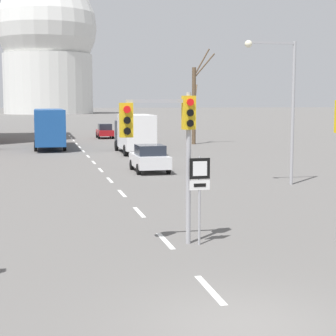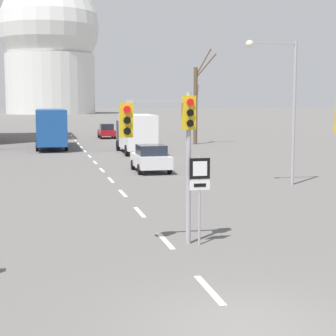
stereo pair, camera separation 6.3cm
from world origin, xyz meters
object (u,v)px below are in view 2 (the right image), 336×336
traffic_signal_centre_tall (166,130)px  sedan_near_right (44,126)px  street_lamp_right (284,95)px  sedan_mid_centre (151,158)px  city_bus (51,125)px  sedan_near_left (107,131)px  route_sign_post (200,185)px  delivery_truck (136,132)px

traffic_signal_centre_tall → sedan_near_right: size_ratio=1.05×
street_lamp_right → sedan_mid_centre: bearing=129.0°
street_lamp_right → city_bus: (-10.87, 25.75, -2.44)m
sedan_near_left → sedan_mid_centre: bearing=-91.7°
route_sign_post → city_bus: (-3.58, 36.27, 0.28)m
sedan_mid_centre → city_bus: (-5.47, 19.09, 1.24)m
sedan_mid_centre → delivery_truck: delivery_truck is taller
sedan_mid_centre → delivery_truck: (1.14, 12.14, 0.89)m
city_bus → street_lamp_right: bearing=-67.1°
sedan_mid_centre → sedan_near_right: bearing=97.3°
traffic_signal_centre_tall → sedan_near_left: traffic_signal_centre_tall is taller
sedan_near_left → delivery_truck: bearing=-89.5°
traffic_signal_centre_tall → street_lamp_right: (8.21, 10.29, 1.16)m
sedan_mid_centre → route_sign_post: bearing=-96.3°
street_lamp_right → city_bus: size_ratio=0.66×
sedan_near_left → delivery_truck: delivery_truck is taller
sedan_near_left → sedan_mid_centre: sedan_near_left is taller
route_sign_post → sedan_near_right: route_sign_post is taller
sedan_near_right → route_sign_post: bearing=-86.3°
street_lamp_right → delivery_truck: 19.48m
traffic_signal_centre_tall → delivery_truck: (3.96, 29.09, -1.63)m
route_sign_post → sedan_near_left: bearing=86.7°
traffic_signal_centre_tall → sedan_near_left: size_ratio=1.16×
sedan_mid_centre → street_lamp_right: bearing=-51.0°
street_lamp_right → traffic_signal_centre_tall: bearing=-128.6°
sedan_near_right → sedan_mid_centre: (6.00, -46.57, 0.02)m
traffic_signal_centre_tall → city_bus: bearing=94.2°
sedan_mid_centre → city_bus: size_ratio=0.36×
sedan_near_right → city_bus: city_bus is taller
sedan_mid_centre → sedan_near_left: bearing=88.3°
delivery_truck → sedan_near_right: bearing=101.7°
traffic_signal_centre_tall → sedan_near_left: 48.76m
street_lamp_right → sedan_near_left: bearing=96.6°
sedan_near_left → sedan_mid_centre: 31.61m
sedan_near_left → sedan_mid_centre: (-0.96, -31.59, -0.02)m
city_bus → traffic_signal_centre_tall: bearing=-85.8°
street_lamp_right → sedan_near_left: size_ratio=1.86×
traffic_signal_centre_tall → delivery_truck: bearing=82.3°
traffic_signal_centre_tall → city_bus: (-2.66, 36.05, -1.28)m
route_sign_post → delivery_truck: bearing=84.1°
street_lamp_right → delivery_truck: street_lamp_right is taller
traffic_signal_centre_tall → route_sign_post: size_ratio=1.70×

